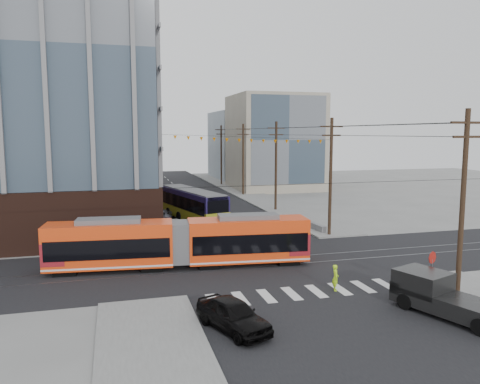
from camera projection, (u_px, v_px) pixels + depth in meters
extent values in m
plane|color=slate|center=(286.00, 278.00, 31.22)|extent=(160.00, 160.00, 0.00)
cube|color=#8C99A5|center=(73.00, 137.00, 75.40)|extent=(18.00, 16.00, 18.00)
cube|color=gray|center=(274.00, 142.00, 80.33)|extent=(14.00, 14.00, 16.00)
cube|color=gray|center=(96.00, 131.00, 95.20)|extent=(16.00, 18.00, 20.00)
cube|color=#8C99A5|center=(252.00, 145.00, 100.12)|extent=(16.00, 16.00, 14.00)
cylinder|color=black|center=(462.00, 205.00, 27.01)|extent=(0.30, 0.30, 11.00)
cylinder|color=black|center=(221.00, 155.00, 86.34)|extent=(0.30, 0.30, 11.00)
imported|color=black|center=(233.00, 315.00, 22.87)|extent=(3.42, 4.97, 1.57)
imported|color=#A1A8B3|center=(179.00, 235.00, 41.02)|extent=(2.74, 4.54, 1.41)
imported|color=silver|center=(173.00, 225.00, 45.98)|extent=(2.28, 4.51, 1.25)
imported|color=#464953|center=(161.00, 216.00, 50.79)|extent=(2.95, 5.25, 1.39)
imported|color=#BAF91B|center=(335.00, 278.00, 28.63)|extent=(0.56, 0.69, 1.63)
cube|color=slate|center=(316.00, 227.00, 46.30)|extent=(0.96, 3.56, 0.71)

